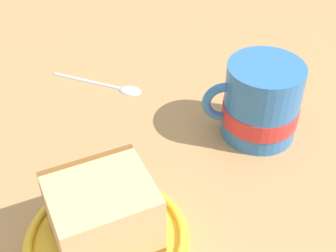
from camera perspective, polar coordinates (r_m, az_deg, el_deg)
ground_plane at (r=46.90cm, az=-1.70°, el=-11.45°), size 120.13×120.13×2.63cm
small_plate at (r=43.26cm, az=-7.35°, el=-13.43°), size 14.59×14.59×1.70cm
cake_slice at (r=40.78cm, az=-7.88°, el=-10.31°), size 9.52×8.71×6.34cm
tea_mug at (r=52.49cm, az=11.08°, el=2.81°), size 10.71×8.40×8.87cm
teaspoon at (r=61.18cm, az=-6.36°, el=4.87°), size 10.85×8.35×0.80cm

